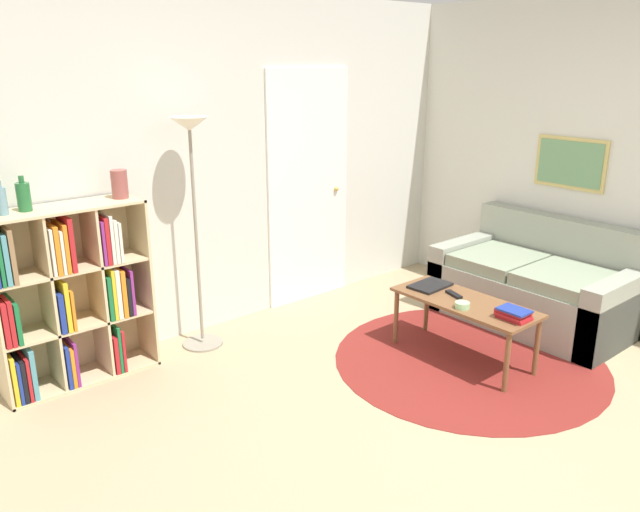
% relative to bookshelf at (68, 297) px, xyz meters
% --- Properties ---
extents(ground_plane, '(14.00, 14.00, 0.00)m').
position_rel_bookshelf_xyz_m(ground_plane, '(1.54, -2.42, -0.60)').
color(ground_plane, tan).
extents(wall_back, '(7.37, 0.11, 2.60)m').
position_rel_bookshelf_xyz_m(wall_back, '(1.57, 0.21, 0.68)').
color(wall_back, silver).
rests_on(wall_back, ground_plane).
extents(wall_right, '(0.08, 5.60, 2.60)m').
position_rel_bookshelf_xyz_m(wall_right, '(3.75, -1.12, 0.70)').
color(wall_right, silver).
rests_on(wall_right, ground_plane).
extents(rug, '(1.95, 1.95, 0.01)m').
position_rel_bookshelf_xyz_m(rug, '(2.28, -1.57, -0.60)').
color(rug, maroon).
rests_on(rug, ground_plane).
extents(bookshelf, '(1.00, 0.34, 1.21)m').
position_rel_bookshelf_xyz_m(bookshelf, '(0.00, 0.00, 0.00)').
color(bookshelf, beige).
rests_on(bookshelf, ground_plane).
extents(floor_lamp, '(0.31, 0.31, 1.72)m').
position_rel_bookshelf_xyz_m(floor_lamp, '(0.93, -0.07, 0.75)').
color(floor_lamp, gray).
rests_on(floor_lamp, ground_plane).
extents(couch, '(0.88, 1.54, 0.83)m').
position_rel_bookshelf_xyz_m(couch, '(3.33, -1.46, -0.32)').
color(couch, gray).
rests_on(couch, ground_plane).
extents(coffee_table, '(0.44, 1.06, 0.45)m').
position_rel_bookshelf_xyz_m(coffee_table, '(2.27, -1.50, -0.20)').
color(coffee_table, brown).
rests_on(coffee_table, ground_plane).
extents(laptop, '(0.32, 0.23, 0.02)m').
position_rel_bookshelf_xyz_m(laptop, '(2.30, -1.16, -0.14)').
color(laptop, black).
rests_on(laptop, coffee_table).
extents(bowl, '(0.10, 0.10, 0.04)m').
position_rel_bookshelf_xyz_m(bowl, '(2.14, -1.58, -0.13)').
color(bowl, '#9ED193').
rests_on(bowl, coffee_table).
extents(book_stack_on_table, '(0.16, 0.22, 0.07)m').
position_rel_bookshelf_xyz_m(book_stack_on_table, '(2.25, -1.91, -0.11)').
color(book_stack_on_table, '#B21E23').
rests_on(book_stack_on_table, coffee_table).
extents(remote, '(0.09, 0.16, 0.02)m').
position_rel_bookshelf_xyz_m(remote, '(2.29, -1.39, -0.14)').
color(remote, black).
rests_on(remote, coffee_table).
extents(bottle_middle, '(0.06, 0.06, 0.21)m').
position_rel_bookshelf_xyz_m(bottle_middle, '(-0.31, -0.00, 0.69)').
color(bottle_middle, '#6B93A3').
rests_on(bottle_middle, bookshelf).
extents(bottle_right, '(0.08, 0.08, 0.22)m').
position_rel_bookshelf_xyz_m(bottle_right, '(-0.17, 0.02, 0.70)').
color(bottle_right, '#236633').
rests_on(bottle_right, bookshelf).
extents(vase_on_shelf, '(0.11, 0.11, 0.19)m').
position_rel_bookshelf_xyz_m(vase_on_shelf, '(0.43, -0.00, 0.70)').
color(vase_on_shelf, '#934C47').
rests_on(vase_on_shelf, bookshelf).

